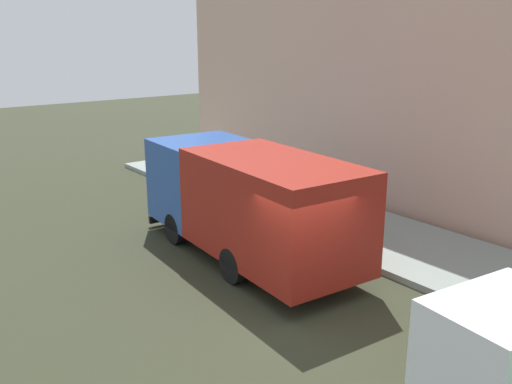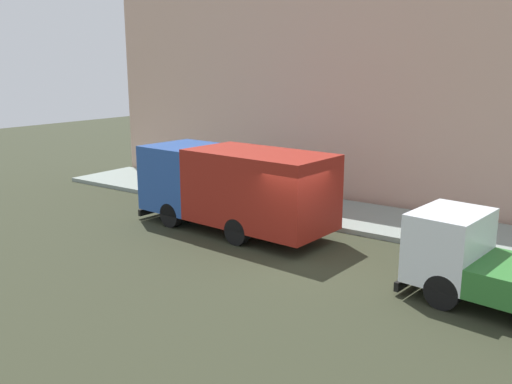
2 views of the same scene
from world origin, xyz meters
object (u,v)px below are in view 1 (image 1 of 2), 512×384
Objects in this scene: large_utility_truck at (247,199)px; traffic_cone_orange at (238,188)px; pedestrian_third at (347,198)px; pedestrian_walking at (335,204)px; pedestrian_standing at (314,178)px.

large_utility_truck reaches higher than traffic_cone_orange.
pedestrian_third is 4.56m from traffic_cone_orange.
pedestrian_standing is (1.53, 2.46, 0.02)m from pedestrian_walking.
pedestrian_standing reaches higher than pedestrian_walking.
pedestrian_third is at bearing -80.39° from traffic_cone_orange.
large_utility_truck is at bearing -128.18° from pedestrian_third.
large_utility_truck reaches higher than pedestrian_third.
pedestrian_walking is at bearing -5.15° from large_utility_truck.
traffic_cone_orange is (-0.03, 4.66, -0.55)m from pedestrian_walking.
pedestrian_standing is 1.03× the size of pedestrian_third.
large_utility_truck is 4.79m from pedestrian_standing.
pedestrian_walking is 1.00× the size of pedestrian_standing.
pedestrian_third is at bearing 46.38° from pedestrian_standing.
pedestrian_third reaches higher than traffic_cone_orange.
pedestrian_walking is 1.03× the size of pedestrian_third.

